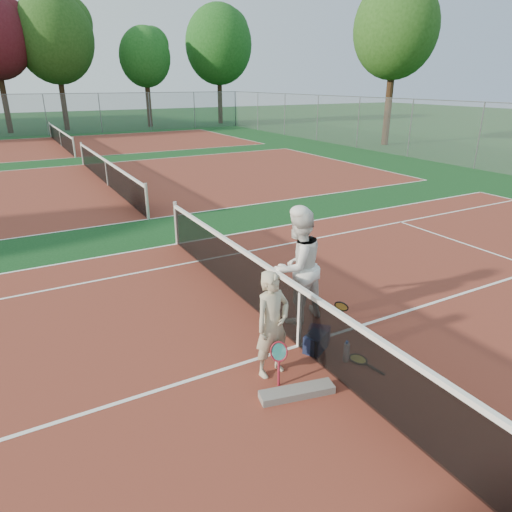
# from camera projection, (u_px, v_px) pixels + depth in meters

# --- Properties ---
(ground) EXTENTS (130.00, 130.00, 0.00)m
(ground) POSITION_uv_depth(u_px,v_px,m) (298.00, 346.00, 7.14)
(ground) COLOR #0F3916
(ground) RESTS_ON ground
(court_main) EXTENTS (23.77, 10.97, 0.01)m
(court_main) POSITION_uv_depth(u_px,v_px,m) (298.00, 346.00, 7.14)
(court_main) COLOR maroon
(court_main) RESTS_ON ground
(court_far_a) EXTENTS (23.77, 10.97, 0.01)m
(court_far_a) POSITION_uv_depth(u_px,v_px,m) (108.00, 185.00, 18.15)
(court_far_a) COLOR maroon
(court_far_a) RESTS_ON ground
(court_far_b) EXTENTS (23.77, 10.97, 0.01)m
(court_far_b) POSITION_uv_depth(u_px,v_px,m) (62.00, 146.00, 29.17)
(court_far_b) COLOR maroon
(court_far_b) RESTS_ON ground
(net_main) EXTENTS (0.10, 10.98, 1.02)m
(net_main) POSITION_uv_depth(u_px,v_px,m) (300.00, 317.00, 6.96)
(net_main) COLOR black
(net_main) RESTS_ON ground
(net_far_a) EXTENTS (0.10, 10.98, 1.02)m
(net_far_a) POSITION_uv_depth(u_px,v_px,m) (107.00, 172.00, 17.97)
(net_far_a) COLOR black
(net_far_a) RESTS_ON ground
(net_far_b) EXTENTS (0.10, 10.98, 1.02)m
(net_far_b) POSITION_uv_depth(u_px,v_px,m) (60.00, 138.00, 28.98)
(net_far_b) COLOR black
(net_far_b) RESTS_ON ground
(fence_back) EXTENTS (32.00, 0.06, 3.00)m
(fence_back) POSITION_uv_depth(u_px,v_px,m) (46.00, 115.00, 34.34)
(fence_back) COLOR slate
(fence_back) RESTS_ON ground
(player_a) EXTENTS (0.62, 0.47, 1.55)m
(player_a) POSITION_uv_depth(u_px,v_px,m) (272.00, 324.00, 6.23)
(player_a) COLOR #B8AC8F
(player_a) RESTS_ON ground
(player_b) EXTENTS (1.08, 0.91, 1.97)m
(player_b) POSITION_uv_depth(u_px,v_px,m) (298.00, 266.00, 7.61)
(player_b) COLOR white
(player_b) RESTS_ON ground
(racket_red) EXTENTS (0.33, 0.31, 0.58)m
(racket_red) POSITION_uv_depth(u_px,v_px,m) (279.00, 362.00, 6.23)
(racket_red) COLOR maroon
(racket_red) RESTS_ON ground
(racket_black_held) EXTENTS (0.45, 0.43, 0.51)m
(racket_black_held) POSITION_uv_depth(u_px,v_px,m) (341.00, 314.00, 7.58)
(racket_black_held) COLOR black
(racket_black_held) RESTS_ON ground
(racket_spare) EXTENTS (0.37, 0.64, 0.05)m
(racket_spare) POSITION_uv_depth(u_px,v_px,m) (358.00, 360.00, 6.75)
(racket_spare) COLOR black
(racket_spare) RESTS_ON ground
(sports_bag_navy) EXTENTS (0.44, 0.39, 0.29)m
(sports_bag_navy) POSITION_uv_depth(u_px,v_px,m) (315.00, 343.00, 6.96)
(sports_bag_navy) COLOR black
(sports_bag_navy) RESTS_ON ground
(sports_bag_purple) EXTENTS (0.39, 0.39, 0.27)m
(sports_bag_purple) POSITION_uv_depth(u_px,v_px,m) (319.00, 335.00, 7.19)
(sports_bag_purple) COLOR black
(sports_bag_purple) RESTS_ON ground
(net_cover_canvas) EXTENTS (1.03, 0.45, 0.11)m
(net_cover_canvas) POSITION_uv_depth(u_px,v_px,m) (297.00, 392.00, 6.00)
(net_cover_canvas) COLOR #68625E
(net_cover_canvas) RESTS_ON ground
(water_bottle) EXTENTS (0.09, 0.09, 0.30)m
(water_bottle) POSITION_uv_depth(u_px,v_px,m) (346.00, 352.00, 6.70)
(water_bottle) COLOR silver
(water_bottle) RESTS_ON ground
(tree_back_3) EXTENTS (6.08, 6.08, 10.57)m
(tree_back_3) POSITION_uv_depth(u_px,v_px,m) (54.00, 38.00, 36.11)
(tree_back_3) COLOR #382314
(tree_back_3) RESTS_ON ground
(tree_back_4) EXTENTS (4.38, 4.38, 8.35)m
(tree_back_4) POSITION_uv_depth(u_px,v_px,m) (145.00, 57.00, 39.48)
(tree_back_4) COLOR #382314
(tree_back_4) RESTS_ON ground
(tree_back_5) EXTENTS (6.17, 6.17, 10.59)m
(tree_back_5) POSITION_uv_depth(u_px,v_px,m) (219.00, 45.00, 42.38)
(tree_back_5) COLOR #382314
(tree_back_5) RESTS_ON ground
(tree_right_1) EXTENTS (5.08, 5.08, 9.75)m
(tree_right_1) POSITION_uv_depth(u_px,v_px,m) (396.00, 29.00, 27.40)
(tree_right_1) COLOR #382314
(tree_right_1) RESTS_ON ground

